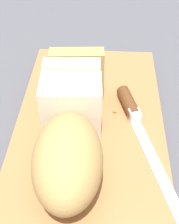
# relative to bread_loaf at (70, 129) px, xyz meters

# --- Properties ---
(ground_plane) EXTENTS (3.00, 3.00, 0.00)m
(ground_plane) POSITION_rel_bread_loaf_xyz_m (0.06, -0.02, -0.07)
(ground_plane) COLOR #4C4C51
(cutting_board) EXTENTS (0.47, 0.25, 0.02)m
(cutting_board) POSITION_rel_bread_loaf_xyz_m (0.06, -0.02, -0.06)
(cutting_board) COLOR #9E6B3D
(cutting_board) RESTS_ON ground_plane
(bread_loaf) EXTENTS (0.29, 0.11, 0.09)m
(bread_loaf) POSITION_rel_bread_loaf_xyz_m (0.00, 0.00, 0.00)
(bread_loaf) COLOR tan
(bread_loaf) RESTS_ON cutting_board
(bread_knife) EXTENTS (0.29, 0.10, 0.02)m
(bread_knife) POSITION_rel_bread_loaf_xyz_m (0.07, -0.10, -0.04)
(bread_knife) COLOR silver
(bread_knife) RESTS_ON cutting_board
(crumb_near_knife) EXTENTS (0.01, 0.01, 0.01)m
(crumb_near_knife) POSITION_rel_bread_loaf_xyz_m (0.09, -0.07, -0.04)
(crumb_near_knife) COLOR #A8753D
(crumb_near_knife) RESTS_ON cutting_board
(crumb_near_loaf) EXTENTS (0.01, 0.01, 0.01)m
(crumb_near_loaf) POSITION_rel_bread_loaf_xyz_m (0.01, -0.00, -0.04)
(crumb_near_loaf) COLOR #A8753D
(crumb_near_loaf) RESTS_ON cutting_board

